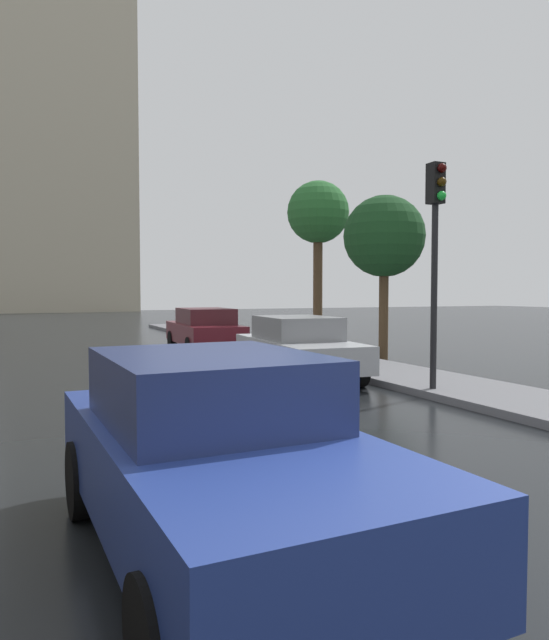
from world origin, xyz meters
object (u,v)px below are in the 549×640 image
(street_tree_mid, at_px, (384,237))
(street_tree_far, at_px, (318,215))
(car_blue_near_kerb, at_px, (216,456))
(traffic_light, at_px, (436,233))
(car_maroon_behind_camera, at_px, (204,329))
(car_silver_mid_road, at_px, (298,347))

(street_tree_mid, bearing_deg, street_tree_far, 89.13)
(car_blue_near_kerb, xyz_separation_m, street_tree_mid, (8.39, 9.99, 2.75))
(car_blue_near_kerb, relative_size, traffic_light, 0.96)
(car_maroon_behind_camera, distance_m, street_tree_far, 5.71)
(car_blue_near_kerb, relative_size, car_silver_mid_road, 0.92)
(car_blue_near_kerb, xyz_separation_m, street_tree_far, (8.45, 14.09, 3.87))
(traffic_light, bearing_deg, car_maroon_behind_camera, 99.70)
(car_maroon_behind_camera, bearing_deg, street_tree_mid, -40.98)
(car_silver_mid_road, xyz_separation_m, street_tree_mid, (3.90, 2.32, 2.79))
(car_maroon_behind_camera, bearing_deg, car_silver_mid_road, -84.67)
(car_blue_near_kerb, height_order, traffic_light, traffic_light)
(car_silver_mid_road, bearing_deg, car_blue_near_kerb, -115.82)
(street_tree_mid, relative_size, street_tree_far, 0.81)
(street_tree_mid, bearing_deg, car_maroon_behind_camera, 135.65)
(car_silver_mid_road, xyz_separation_m, traffic_light, (1.38, -2.97, 2.33))
(car_silver_mid_road, distance_m, car_maroon_behind_camera, 6.35)
(car_blue_near_kerb, height_order, car_maroon_behind_camera, car_blue_near_kerb)
(car_maroon_behind_camera, distance_m, traffic_light, 9.73)
(traffic_light, xyz_separation_m, street_tree_far, (2.59, 9.39, 1.58))
(street_tree_mid, bearing_deg, traffic_light, -115.57)
(car_maroon_behind_camera, xyz_separation_m, street_tree_far, (4.18, 0.07, 3.89))
(traffic_light, distance_m, street_tree_mid, 5.88)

